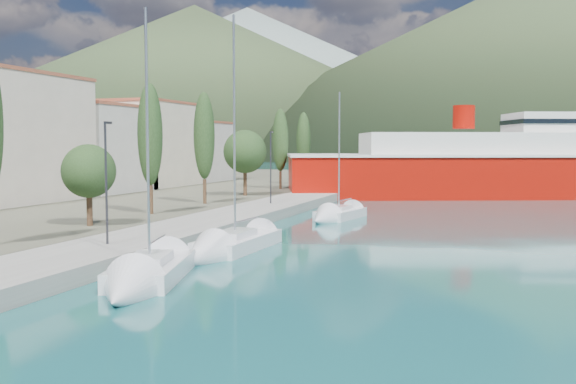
% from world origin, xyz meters
% --- Properties ---
extents(ground, '(1400.00, 1400.00, 0.00)m').
position_xyz_m(ground, '(0.00, 120.00, 0.00)').
color(ground, '#17595A').
extents(quay, '(5.00, 88.00, 0.80)m').
position_xyz_m(quay, '(-9.00, 26.00, 0.40)').
color(quay, gray).
rests_on(quay, ground).
extents(town_buildings, '(9.20, 69.20, 11.30)m').
position_xyz_m(town_buildings, '(-32.00, 36.91, 5.57)').
color(town_buildings, beige).
rests_on(town_buildings, land_strip).
extents(tree_row, '(4.26, 63.09, 10.49)m').
position_xyz_m(tree_row, '(-14.69, 33.29, 5.77)').
color(tree_row, '#47301E').
rests_on(tree_row, land_strip).
extents(lamp_posts, '(0.15, 45.03, 6.06)m').
position_xyz_m(lamp_posts, '(-9.00, 13.45, 4.08)').
color(lamp_posts, '#2D2D33').
rests_on(lamp_posts, quay).
extents(sailboat_near, '(4.82, 8.93, 12.30)m').
position_xyz_m(sailboat_near, '(-3.95, 7.29, 0.33)').
color(sailboat_near, silver).
rests_on(sailboat_near, ground).
extents(sailboat_mid, '(2.74, 9.48, 13.54)m').
position_xyz_m(sailboat_mid, '(-4.18, 15.40, 0.32)').
color(sailboat_mid, silver).
rests_on(sailboat_mid, ground).
extents(sailboat_far, '(3.47, 7.53, 10.66)m').
position_xyz_m(sailboat_far, '(-2.69, 32.15, 0.30)').
color(sailboat_far, silver).
rests_on(sailboat_far, ground).
extents(ferry, '(54.01, 29.37, 10.61)m').
position_xyz_m(ferry, '(12.32, 61.94, 3.23)').
color(ferry, '#9F0D04').
rests_on(ferry, ground).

